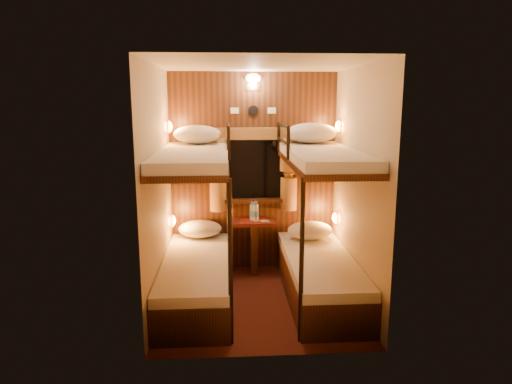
{
  "coord_description": "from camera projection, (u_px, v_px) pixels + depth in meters",
  "views": [
    {
      "loc": [
        -0.32,
        -4.45,
        2.06
      ],
      "look_at": [
        -0.02,
        0.15,
        1.14
      ],
      "focal_mm": 32.0,
      "sensor_mm": 36.0,
      "label": 1
    }
  ],
  "objects": [
    {
      "name": "back_fixtures",
      "position": [
        253.0,
        85.0,
        5.32
      ],
      "size": [
        0.54,
        0.09,
        0.48
      ],
      "color": "black",
      "rests_on": "back_panel"
    },
    {
      "name": "sachet_b",
      "position": [
        263.0,
        221.0,
        5.46
      ],
      "size": [
        0.1,
        0.09,
        0.01
      ],
      "primitive_type": "cube",
      "rotation": [
        0.0,
        0.0,
        0.36
      ],
      "color": "silver",
      "rests_on": "table"
    },
    {
      "name": "floor",
      "position": [
        259.0,
        301.0,
        4.78
      ],
      "size": [
        2.1,
        2.1,
        0.0
      ],
      "primitive_type": "plane",
      "color": "#3E1510",
      "rests_on": "ground"
    },
    {
      "name": "pillow_lower_left",
      "position": [
        200.0,
        229.0,
        5.46
      ],
      "size": [
        0.52,
        0.37,
        0.2
      ],
      "primitive_type": "ellipsoid",
      "color": "silver",
      "rests_on": "bunk_left"
    },
    {
      "name": "window",
      "position": [
        253.0,
        175.0,
        5.53
      ],
      "size": [
        1.0,
        0.12,
        0.79
      ],
      "color": "black",
      "rests_on": "back_panel"
    },
    {
      "name": "wall_right",
      "position": [
        358.0,
        188.0,
        4.61
      ],
      "size": [
        0.0,
        2.4,
        2.4
      ],
      "primitive_type": "plane",
      "rotation": [
        1.57,
        0.0,
        -1.57
      ],
      "color": "#C6B293",
      "rests_on": "floor"
    },
    {
      "name": "pillow_upper_left",
      "position": [
        197.0,
        134.0,
        5.14
      ],
      "size": [
        0.53,
        0.38,
        0.21
      ],
      "primitive_type": "ellipsoid",
      "color": "silver",
      "rests_on": "bunk_left"
    },
    {
      "name": "back_panel",
      "position": [
        253.0,
        173.0,
        5.56
      ],
      "size": [
        2.0,
        0.03,
        2.4
      ],
      "primitive_type": "cube",
      "color": "black",
      "rests_on": "floor"
    },
    {
      "name": "bottle_right",
      "position": [
        256.0,
        213.0,
        5.42
      ],
      "size": [
        0.07,
        0.07,
        0.25
      ],
      "rotation": [
        0.0,
        0.0,
        -0.32
      ],
      "color": "#99BFE5",
      "rests_on": "table"
    },
    {
      "name": "table",
      "position": [
        254.0,
        239.0,
        5.53
      ],
      "size": [
        0.5,
        0.34,
        0.66
      ],
      "color": "#581814",
      "rests_on": "floor"
    },
    {
      "name": "wall_left",
      "position": [
        158.0,
        190.0,
        4.48
      ],
      "size": [
        0.0,
        2.4,
        2.4
      ],
      "primitive_type": "plane",
      "rotation": [
        1.57,
        0.0,
        1.57
      ],
      "color": "#C6B293",
      "rests_on": "floor"
    },
    {
      "name": "bunk_left",
      "position": [
        196.0,
        249.0,
        4.7
      ],
      "size": [
        0.72,
        1.9,
        1.82
      ],
      "color": "black",
      "rests_on": "floor"
    },
    {
      "name": "pillow_upper_right",
      "position": [
        311.0,
        133.0,
        5.21
      ],
      "size": [
        0.59,
        0.42,
        0.23
      ],
      "primitive_type": "ellipsoid",
      "color": "silver",
      "rests_on": "bunk_right"
    },
    {
      "name": "wall_front",
      "position": [
        269.0,
        215.0,
        3.52
      ],
      "size": [
        2.4,
        0.0,
        2.4
      ],
      "primitive_type": "plane",
      "rotation": [
        -1.57,
        0.0,
        0.0
      ],
      "color": "#C6B293",
      "rests_on": "floor"
    },
    {
      "name": "bottle_left",
      "position": [
        252.0,
        212.0,
        5.47
      ],
      "size": [
        0.07,
        0.07,
        0.22
      ],
      "rotation": [
        0.0,
        0.0,
        0.35
      ],
      "color": "#99BFE5",
      "rests_on": "table"
    },
    {
      "name": "sachet_a",
      "position": [
        265.0,
        221.0,
        5.43
      ],
      "size": [
        0.1,
        0.08,
        0.01
      ],
      "primitive_type": "cube",
      "rotation": [
        0.0,
        0.0,
        0.13
      ],
      "color": "silver",
      "rests_on": "table"
    },
    {
      "name": "wall_back",
      "position": [
        253.0,
        173.0,
        5.57
      ],
      "size": [
        2.4,
        0.0,
        2.4
      ],
      "primitive_type": "plane",
      "rotation": [
        1.57,
        0.0,
        0.0
      ],
      "color": "#C6B293",
      "rests_on": "floor"
    },
    {
      "name": "reading_lamps",
      "position": [
        255.0,
        174.0,
        5.22
      ],
      "size": [
        2.0,
        0.2,
        1.25
      ],
      "color": "orange",
      "rests_on": "wall_left"
    },
    {
      "name": "pillow_lower_right",
      "position": [
        310.0,
        230.0,
        5.38
      ],
      "size": [
        0.53,
        0.38,
        0.21
      ],
      "primitive_type": "ellipsoid",
      "color": "silver",
      "rests_on": "bunk_right"
    },
    {
      "name": "curtains",
      "position": [
        253.0,
        168.0,
        5.48
      ],
      "size": [
        1.1,
        0.22,
        1.0
      ],
      "color": "olive",
      "rests_on": "back_panel"
    },
    {
      "name": "ceiling",
      "position": [
        259.0,
        64.0,
        4.31
      ],
      "size": [
        2.1,
        2.1,
        0.0
      ],
      "primitive_type": "plane",
      "rotation": [
        3.14,
        0.0,
        0.0
      ],
      "color": "silver",
      "rests_on": "wall_back"
    },
    {
      "name": "bunk_right",
      "position": [
        320.0,
        247.0,
        4.78
      ],
      "size": [
        0.72,
        1.9,
        1.82
      ],
      "color": "black",
      "rests_on": "floor"
    }
  ]
}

